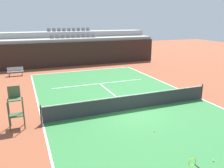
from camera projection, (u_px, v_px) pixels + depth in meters
The scene contains 17 objects.
ground_plane at pixel (132, 109), 14.43m from camera, with size 80.00×80.00×0.00m, color brown.
court_surface at pixel (132, 109), 14.43m from camera, with size 11.00×24.00×0.01m, color #2D7238.
baseline_far at pixel (83, 71), 25.10m from camera, with size 11.00×0.10×0.00m, color white.
sideline_left at pixel (43, 123), 12.49m from camera, with size 0.10×24.00×0.00m, color white.
sideline_right at pixel (200, 99), 16.36m from camera, with size 0.10×24.00×0.00m, color white.
service_line_far at pixel (100, 84), 20.14m from camera, with size 8.26×0.10×0.00m, color white.
centre_service_line at pixel (113, 94), 17.28m from camera, with size 0.10×6.40×0.00m, color white.
back_wall at pixel (76, 54), 27.46m from camera, with size 20.60×0.30×2.87m, color black.
stands_tier_lower at pixel (74, 51), 28.62m from camera, with size 20.60×2.40×3.21m, color #9E9E99.
stands_tier_upper at pixel (70, 46), 30.67m from camera, with size 20.60×2.40×3.91m, color #9E9E99.
seating_row_lower at pixel (73, 37), 28.23m from camera, with size 5.62×0.44×0.44m.
seating_row_upper at pixel (69, 30), 30.18m from camera, with size 5.62×0.44×0.44m.
tennis_net at pixel (132, 102), 14.29m from camera, with size 11.08×0.08×1.07m.
umpire_chair at pixel (15, 106), 11.78m from camera, with size 0.76×0.66×2.20m.
player_bench at pixel (15, 71), 22.81m from camera, with size 1.50×0.40×0.85m.
tennis_ball_0 at pixel (154, 131), 11.54m from camera, with size 0.07×0.07×0.07m, color #CCE033.
tennis_ball_1 at pixel (214, 161), 9.15m from camera, with size 0.07×0.07×0.07m, color #CCE033.
Camera 1 is at (-6.13, -12.01, 5.52)m, focal length 36.70 mm.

